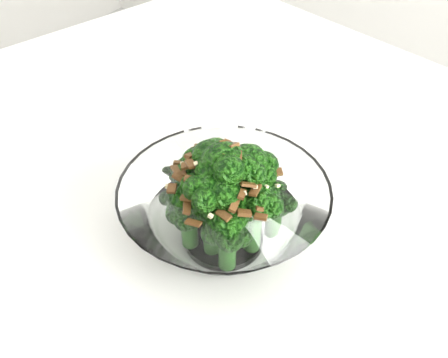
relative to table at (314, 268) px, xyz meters
The scene contains 2 objects.
table is the anchor object (origin of this frame).
broccoli_dish 0.15m from the table, 137.94° to the right, with size 0.19×0.19×0.12m.
Camera 1 is at (0.16, -0.30, 1.12)m, focal length 40.00 mm.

